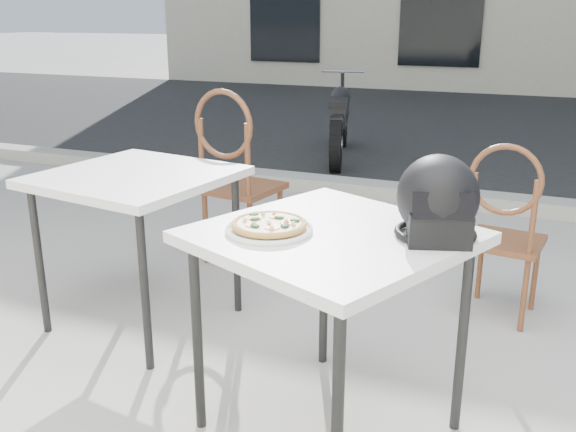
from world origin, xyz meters
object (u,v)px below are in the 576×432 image
at_px(pizza, 269,224).
at_px(cafe_table_side, 136,187).
at_px(helmet, 438,202).
at_px(cafe_table_main, 331,251).
at_px(cafe_chair_side, 235,169).
at_px(plate, 269,230).
at_px(cafe_chair_main, 504,223).
at_px(motorcycle, 340,122).

xyz_separation_m(pizza, cafe_table_side, (-0.96, 0.57, -0.11)).
bearing_deg(helmet, pizza, 178.98).
height_order(pizza, helmet, helmet).
distance_m(cafe_table_main, cafe_chair_side, 1.76).
xyz_separation_m(plate, cafe_table_side, (-0.96, 0.57, -0.09)).
relative_size(pizza, cafe_chair_main, 0.30).
xyz_separation_m(pizza, cafe_chair_main, (0.70, 1.28, -0.30)).
bearing_deg(cafe_table_side, cafe_chair_main, 23.14).
xyz_separation_m(cafe_chair_main, cafe_table_side, (-1.66, -0.71, 0.19)).
height_order(plate, pizza, pizza).
bearing_deg(helmet, plate, 179.00).
bearing_deg(motorcycle, helmet, -83.46).
distance_m(pizza, cafe_chair_side, 1.72).
height_order(helmet, cafe_chair_side, cafe_chair_side).
height_order(cafe_table_side, cafe_chair_side, cafe_chair_side).
xyz_separation_m(helmet, motorcycle, (-1.80, 4.49, -0.52)).
height_order(pizza, cafe_table_side, pizza).
bearing_deg(cafe_chair_side, motorcycle, -74.59).
distance_m(pizza, cafe_table_side, 1.12).
height_order(cafe_chair_side, motorcycle, cafe_chair_side).
bearing_deg(pizza, cafe_table_main, 23.55).
height_order(plate, cafe_table_side, plate).
bearing_deg(cafe_chair_main, helmet, 89.45).
relative_size(cafe_table_main, cafe_chair_side, 0.99).
height_order(cafe_table_side, motorcycle, motorcycle).
distance_m(helmet, cafe_table_side, 1.57).
relative_size(cafe_chair_side, motorcycle, 0.62).
relative_size(pizza, helmet, 0.79).
height_order(cafe_table_main, cafe_table_side, cafe_table_main).
xyz_separation_m(cafe_table_main, pizza, (-0.20, -0.09, 0.10)).
xyz_separation_m(plate, helmet, (0.54, 0.16, 0.12)).
bearing_deg(cafe_table_side, pizza, -30.74).
height_order(cafe_table_main, motorcycle, motorcycle).
bearing_deg(helmet, cafe_chair_main, 64.20).
bearing_deg(pizza, helmet, 16.70).
distance_m(plate, pizza, 0.02).
relative_size(cafe_table_side, motorcycle, 0.52).
bearing_deg(cafe_table_main, cafe_chair_side, 128.32).
relative_size(cafe_table_main, motorcycle, 0.61).
bearing_deg(helmet, cafe_table_main, 174.75).
xyz_separation_m(helmet, cafe_table_side, (-1.50, 0.41, -0.20)).
height_order(cafe_chair_main, motorcycle, cafe_chair_main).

